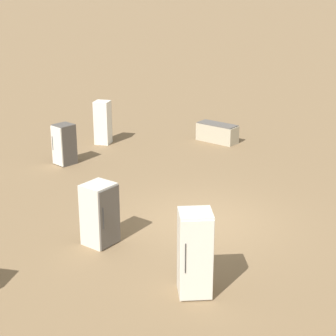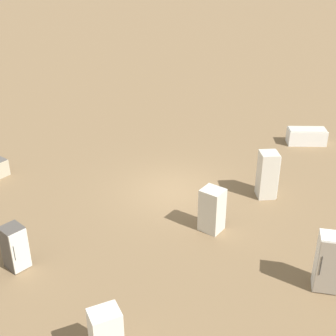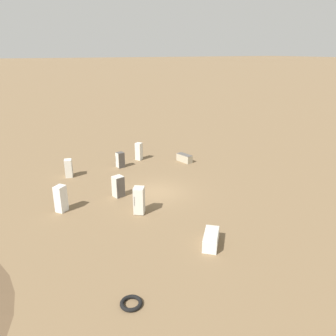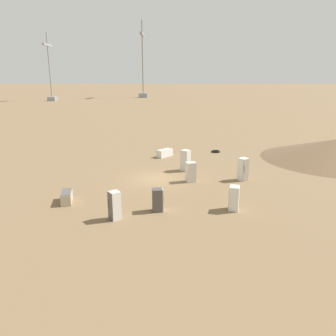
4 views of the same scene
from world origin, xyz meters
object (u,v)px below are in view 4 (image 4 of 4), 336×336
at_px(discarded_fridge_6, 67,197).
at_px(discarded_fridge_0, 186,160).
at_px(discarded_fridge_2, 115,206).
at_px(discarded_fridge_4, 191,172).
at_px(discarded_fridge_5, 243,169).
at_px(power_pylon_1, 51,80).
at_px(scrap_tire, 216,151).
at_px(discarded_fridge_3, 158,200).
at_px(discarded_fridge_1, 165,153).
at_px(power_pylon_0, 143,74).
at_px(discarded_fridge_7, 234,198).

bearing_deg(discarded_fridge_6, discarded_fridge_0, -148.73).
bearing_deg(discarded_fridge_2, discarded_fridge_4, -70.12).
relative_size(discarded_fridge_5, discarded_fridge_6, 1.04).
xyz_separation_m(power_pylon_1, discarded_fridge_4, (-96.76, -46.24, -6.53)).
relative_size(power_pylon_1, discarded_fridge_2, 13.81).
xyz_separation_m(discarded_fridge_2, scrap_tire, (18.19, -8.08, -0.76)).
height_order(power_pylon_1, discarded_fridge_2, power_pylon_1).
xyz_separation_m(discarded_fridge_3, discarded_fridge_4, (6.06, -2.33, 0.07)).
relative_size(discarded_fridge_6, scrap_tire, 1.80).
xyz_separation_m(power_pylon_1, scrap_tire, (-85.93, -49.56, -7.23)).
relative_size(power_pylon_1, scrap_tire, 24.11).
xyz_separation_m(discarded_fridge_5, scrap_tire, (10.36, 0.92, -0.82)).
distance_m(power_pylon_1, discarded_fridge_6, 108.49).
relative_size(power_pylon_1, discarded_fridge_0, 12.63).
bearing_deg(discarded_fridge_4, discarded_fridge_1, 90.89).
relative_size(power_pylon_0, discarded_fridge_1, 16.41).
height_order(power_pylon_0, discarded_fridge_7, power_pylon_0).
bearing_deg(discarded_fridge_2, discarded_fridge_6, 16.94).
bearing_deg(discarded_fridge_6, power_pylon_1, -82.49).
bearing_deg(discarded_fridge_2, discarded_fridge_0, -60.06).
distance_m(power_pylon_1, discarded_fridge_5, 108.90).
bearing_deg(discarded_fridge_0, discarded_fridge_3, -68.21).
bearing_deg(discarded_fridge_2, scrap_tire, -61.15).
xyz_separation_m(power_pylon_0, discarded_fridge_5, (-118.20, -18.95, -8.71)).
distance_m(power_pylon_1, discarded_fridge_4, 107.44).
distance_m(discarded_fridge_1, discarded_fridge_4, 8.94).
bearing_deg(power_pylon_1, discarded_fridge_2, -158.28).
bearing_deg(discarded_fridge_6, discarded_fridge_7, 161.22).
distance_m(discarded_fridge_3, discarded_fridge_4, 6.49).
xyz_separation_m(discarded_fridge_6, discarded_fridge_7, (-1.12, -10.86, 0.41)).
relative_size(discarded_fridge_5, discarded_fridge_7, 1.18).
bearing_deg(discarded_fridge_7, power_pylon_0, 22.02).
relative_size(power_pylon_1, discarded_fridge_6, 13.42).
distance_m(power_pylon_0, discarded_fridge_5, 120.03).
height_order(power_pylon_0, power_pylon_1, power_pylon_0).
relative_size(power_pylon_1, discarded_fridge_7, 15.20).
height_order(discarded_fridge_0, discarded_fridge_2, discarded_fridge_0).
relative_size(power_pylon_0, scrap_tire, 31.69).
distance_m(discarded_fridge_0, discarded_fridge_6, 11.38).
height_order(discarded_fridge_4, discarded_fridge_5, discarded_fridge_5).
distance_m(power_pylon_0, discarded_fridge_1, 111.14).
distance_m(discarded_fridge_2, discarded_fridge_6, 4.57).
bearing_deg(discarded_fridge_2, discarded_fridge_5, -86.16).
bearing_deg(scrap_tire, power_pylon_1, 29.97).
xyz_separation_m(power_pylon_1, discarded_fridge_2, (-104.12, -41.48, -6.47)).
relative_size(discarded_fridge_4, scrap_tire, 1.62).
height_order(discarded_fridge_2, discarded_fridge_6, discarded_fridge_2).
height_order(discarded_fridge_0, discarded_fridge_4, discarded_fridge_0).
relative_size(power_pylon_1, discarded_fridge_5, 12.90).
height_order(discarded_fridge_0, discarded_fridge_6, discarded_fridge_0).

